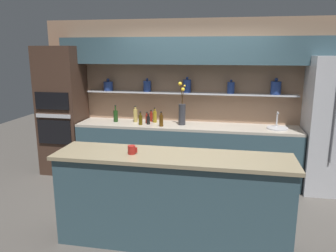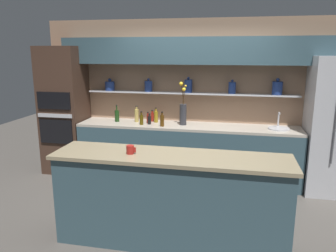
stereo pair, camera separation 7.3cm
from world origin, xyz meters
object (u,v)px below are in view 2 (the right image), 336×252
at_px(bottle_sauce_1, 152,117).
at_px(bottle_spirit_5, 137,115).
at_px(oven_tower, 64,110).
at_px(sink_fixture, 279,128).
at_px(bottle_sauce_4, 149,120).
at_px(bottle_oil_7, 156,116).
at_px(coffee_mug, 130,150).
at_px(flower_vase, 183,112).
at_px(bottle_wine_2, 117,116).
at_px(bottle_sauce_3, 148,118).
at_px(bottle_spirit_0, 162,120).
at_px(bottle_oil_6, 141,120).

distance_m(bottle_sauce_1, bottle_spirit_5, 0.27).
bearing_deg(oven_tower, bottle_spirit_5, 3.35).
height_order(sink_fixture, bottle_sauce_1, sink_fixture).
height_order(bottle_sauce_4, bottle_spirit_5, bottle_spirit_5).
distance_m(bottle_oil_7, coffee_mug, 2.04).
xyz_separation_m(oven_tower, flower_vase, (2.08, 0.01, 0.05)).
xyz_separation_m(oven_tower, bottle_spirit_5, (1.28, 0.07, -0.05)).
bearing_deg(bottle_oil_7, bottle_wine_2, -173.76).
relative_size(bottle_spirit_5, bottle_oil_7, 1.10).
bearing_deg(bottle_sauce_3, bottle_wine_2, 179.79).
height_order(flower_vase, bottle_spirit_0, flower_vase).
distance_m(bottle_sauce_3, coffee_mug, 1.98).
xyz_separation_m(bottle_oil_7, coffee_mug, (0.22, -2.03, 0.05)).
bearing_deg(bottle_sauce_1, coffee_mug, -81.93).
xyz_separation_m(bottle_spirit_0, bottle_oil_6, (-0.35, 0.05, -0.01)).
relative_size(flower_vase, bottle_sauce_4, 3.90).
relative_size(oven_tower, bottle_oil_6, 9.99).
bearing_deg(bottle_spirit_0, bottle_oil_7, 121.53).
distance_m(bottle_spirit_0, bottle_spirit_5, 0.55).
height_order(flower_vase, bottle_sauce_1, flower_vase).
relative_size(bottle_spirit_5, coffee_mug, 2.64).
bearing_deg(bottle_sauce_4, bottle_spirit_5, 152.12).
height_order(flower_vase, bottle_sauce_4, flower_vase).
bearing_deg(sink_fixture, bottle_wine_2, 179.61).
bearing_deg(oven_tower, bottle_sauce_4, -2.24).
bearing_deg(flower_vase, bottle_oil_7, 168.41).
distance_m(bottle_sauce_1, bottle_sauce_4, 0.23).
bearing_deg(coffee_mug, bottle_spirit_0, 91.65).
distance_m(oven_tower, sink_fixture, 3.57).
distance_m(oven_tower, flower_vase, 2.08).
relative_size(bottle_sauce_1, bottle_spirit_5, 0.71).
xyz_separation_m(oven_tower, bottle_oil_6, (1.42, -0.12, -0.08)).
relative_size(sink_fixture, bottle_oil_6, 1.48).
distance_m(bottle_sauce_1, coffee_mug, 2.12).
bearing_deg(bottle_sauce_1, bottle_sauce_4, -88.08).
height_order(bottle_wine_2, bottle_sauce_3, bottle_wine_2).
height_order(flower_vase, bottle_oil_7, flower_vase).
bearing_deg(bottle_sauce_1, bottle_spirit_0, -54.05).
bearing_deg(bottle_oil_7, bottle_spirit_5, -175.32).
height_order(sink_fixture, bottle_spirit_0, sink_fixture).
bearing_deg(bottle_spirit_0, bottle_sauce_4, 155.34).
relative_size(bottle_sauce_1, bottle_oil_6, 0.89).
bearing_deg(bottle_sauce_4, bottle_wine_2, 171.33).
bearing_deg(bottle_oil_7, bottle_spirit_0, -58.47).
bearing_deg(bottle_oil_7, flower_vase, -11.59).
height_order(flower_vase, coffee_mug, flower_vase).
bearing_deg(oven_tower, bottle_wine_2, 1.79).
relative_size(flower_vase, bottle_oil_6, 3.21).
distance_m(bottle_sauce_3, bottle_spirit_5, 0.22).
xyz_separation_m(bottle_spirit_5, coffee_mug, (0.54, -2.00, 0.03)).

